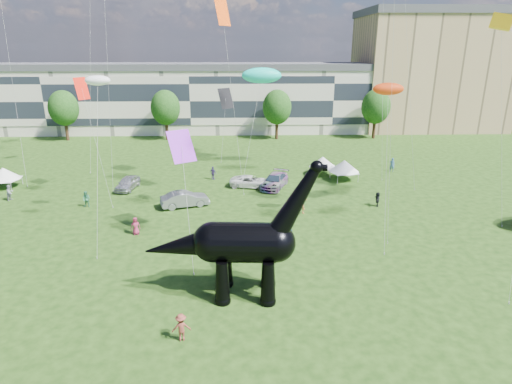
{
  "coord_description": "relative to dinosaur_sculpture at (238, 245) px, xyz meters",
  "views": [
    {
      "loc": [
        1.68,
        -24.61,
        16.11
      ],
      "look_at": [
        2.74,
        8.0,
        5.0
      ],
      "focal_mm": 30.0,
      "sensor_mm": 36.0,
      "label": 1
    }
  ],
  "objects": [
    {
      "name": "car_grey",
      "position": [
        -5.77,
        17.14,
        -2.89
      ],
      "size": [
        5.35,
        3.25,
        1.66
      ],
      "primitive_type": "imported",
      "rotation": [
        0.0,
        0.0,
        1.89
      ],
      "color": "gray",
      "rests_on": "ground"
    },
    {
      "name": "terrace_row",
      "position": [
        -9.31,
        61.0,
        2.27
      ],
      "size": [
        78.0,
        11.0,
        12.0
      ],
      "primitive_type": "cube",
      "color": "beige",
      "rests_on": "ground"
    },
    {
      "name": "tree_far_left",
      "position": [
        -31.31,
        52.0,
        2.57
      ],
      "size": [
        5.2,
        5.2,
        9.44
      ],
      "color": "#382314",
      "rests_on": "ground"
    },
    {
      "name": "gazebo_left",
      "position": [
        -28.13,
        24.25,
        -1.97
      ],
      "size": [
        3.64,
        3.64,
        2.51
      ],
      "rotation": [
        0.0,
        0.0,
        -0.01
      ],
      "color": "white",
      "rests_on": "ground"
    },
    {
      "name": "car_silver",
      "position": [
        -13.3,
        23.15,
        -2.96
      ],
      "size": [
        2.48,
        4.74,
        1.54
      ],
      "primitive_type": "imported",
      "rotation": [
        0.0,
        0.0,
        -0.15
      ],
      "color": "silver",
      "rests_on": "ground"
    },
    {
      "name": "tree_mid_right",
      "position": [
        6.69,
        52.0,
        2.57
      ],
      "size": [
        5.2,
        5.2,
        9.44
      ],
      "color": "#382314",
      "rests_on": "ground"
    },
    {
      "name": "tree_mid_left",
      "position": [
        -13.31,
        52.0,
        2.57
      ],
      "size": [
        5.2,
        5.2,
        9.44
      ],
      "color": "#382314",
      "rests_on": "ground"
    },
    {
      "name": "ground",
      "position": [
        -1.31,
        -1.0,
        -3.73
      ],
      "size": [
        220.0,
        220.0,
        0.0
      ],
      "primitive_type": "plane",
      "color": "#16330C",
      "rests_on": "ground"
    },
    {
      "name": "tree_far_right",
      "position": [
        24.69,
        52.0,
        2.57
      ],
      "size": [
        5.2,
        5.2,
        9.44
      ],
      "color": "#382314",
      "rests_on": "ground"
    },
    {
      "name": "car_dark",
      "position": [
        4.24,
        23.39,
        -2.91
      ],
      "size": [
        4.22,
        6.09,
        1.64
      ],
      "primitive_type": "imported",
      "rotation": [
        0.0,
        0.0,
        -0.38
      ],
      "color": "#595960",
      "rests_on": "ground"
    },
    {
      "name": "gazebo_far",
      "position": [
        10.92,
        28.58,
        -2.0
      ],
      "size": [
        4.56,
        4.56,
        2.46
      ],
      "rotation": [
        0.0,
        0.0,
        -0.37
      ],
      "color": "silver",
      "rests_on": "ground"
    },
    {
      "name": "gazebo_near",
      "position": [
        13.23,
        26.15,
        -1.91
      ],
      "size": [
        4.29,
        4.29,
        2.59
      ],
      "rotation": [
        0.0,
        0.0,
        0.17
      ],
      "color": "white",
      "rests_on": "ground"
    },
    {
      "name": "kites",
      "position": [
        10.5,
        25.88,
        15.37
      ],
      "size": [
        61.18,
        40.37,
        30.99
      ],
      "color": "red",
      "rests_on": "ground"
    },
    {
      "name": "apartment_block",
      "position": [
        38.69,
        64.0,
        7.27
      ],
      "size": [
        28.0,
        18.0,
        22.0
      ],
      "primitive_type": "cube",
      "color": "tan",
      "rests_on": "ground"
    },
    {
      "name": "visitors",
      "position": [
        -3.72,
        14.07,
        -2.87
      ],
      "size": [
        46.82,
        35.39,
        1.89
      ],
      "color": "gray",
      "rests_on": "ground"
    },
    {
      "name": "dinosaur_sculpture",
      "position": [
        0.0,
        0.0,
        0.0
      ],
      "size": [
        12.08,
        3.48,
        9.87
      ],
      "rotation": [
        0.0,
        0.0,
        -0.06
      ],
      "color": "black",
      "rests_on": "ground"
    },
    {
      "name": "car_white",
      "position": [
        1.32,
        23.56,
        -3.04
      ],
      "size": [
        5.34,
        3.28,
        1.38
      ],
      "primitive_type": "imported",
      "rotation": [
        0.0,
        0.0,
        1.36
      ],
      "color": "white",
      "rests_on": "ground"
    }
  ]
}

